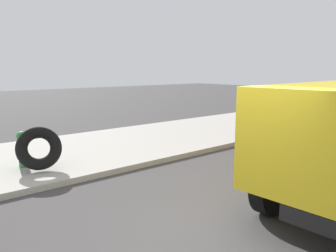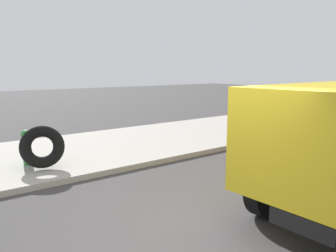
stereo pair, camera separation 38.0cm
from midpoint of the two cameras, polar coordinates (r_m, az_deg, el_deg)
The scene contains 4 objects.
ground_plane at distance 5.21m, azimuth 5.26°, elevation -20.82°, with size 80.00×80.00×0.00m, color #423F3F.
sidewalk_curb at distance 10.48m, azimuth -20.82°, elevation -5.01°, with size 36.00×5.00×0.15m, color #ADA89E.
fire_hydrant at distance 9.29m, azimuth -25.08°, elevation -3.49°, with size 0.26×0.59×0.94m.
loose_tire at distance 8.83m, azimuth -22.70°, elevation -3.60°, with size 1.09×1.09×0.29m, color black.
Camera 1 is at (-3.34, -3.02, 2.66)m, focal length 35.01 mm.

